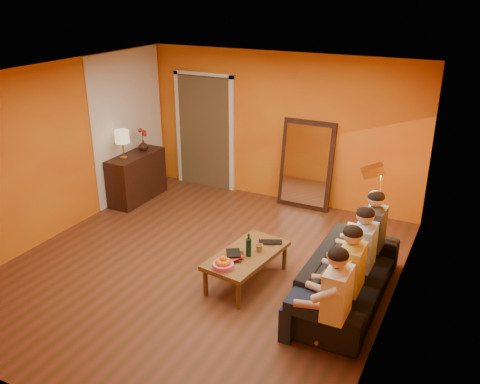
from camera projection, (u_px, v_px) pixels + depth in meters
The scene contains 27 objects.
room_shell at pixel (212, 170), 6.82m from camera, with size 5.00×5.50×2.60m.
white_accent at pixel (129, 125), 8.99m from camera, with size 0.02×1.90×2.58m, color white.
doorway_recess at pixel (208, 131), 9.57m from camera, with size 1.06×0.30×2.10m, color #3F2D19.
door_jamb_left at pixel (179, 129), 9.70m from camera, with size 0.08×0.06×2.20m, color white.
door_jamb_right at pixel (232, 136), 9.23m from camera, with size 0.08×0.06×2.20m, color white.
door_header at pixel (203, 74), 9.06m from camera, with size 1.22×0.06×0.08m, color white.
mirror_frame at pixel (306, 165), 8.66m from camera, with size 0.92×0.06×1.52m, color #321910.
mirror_glass at pixel (306, 165), 8.63m from camera, with size 0.78×0.02×1.36m, color white.
sideboard at pixel (137, 177), 9.05m from camera, with size 0.44×1.18×0.85m, color #321910.
table_lamp at pixel (123, 145), 8.55m from camera, with size 0.24×0.24×0.51m, color beige, non-canonical shape.
sofa at pixel (348, 277), 6.18m from camera, with size 0.84×2.14×0.62m, color black.
coffee_table at pixel (247, 267), 6.59m from camera, with size 0.62×1.22×0.42m, color brown, non-canonical shape.
floor_lamp at pixel (377, 219), 6.75m from camera, with size 0.30×0.24×1.44m, color gold, non-canonical shape.
dog at pixel (328, 304), 5.56m from camera, with size 0.40×0.62×0.73m, color #A06F48, non-canonical shape.
person_far_left at pixel (336, 302), 5.19m from camera, with size 0.70×0.44×1.22m, color white, non-canonical shape.
person_mid_left at pixel (351, 276), 5.64m from camera, with size 0.70×0.44×1.22m, color gold, non-canonical shape.
person_mid_right at pixel (363, 254), 6.10m from camera, with size 0.70×0.44×1.22m, color #9CBFF1, non-canonical shape.
person_far_right at pixel (374, 235), 6.55m from camera, with size 0.70×0.44×1.22m, color #343439, non-canonical shape.
fruit_bowl at pixel (223, 262), 6.15m from camera, with size 0.26×0.26×0.16m, color #EC5396, non-canonical shape.
wine_bottle at pixel (249, 245), 6.39m from camera, with size 0.07×0.07×0.31m, color black.
tumbler at pixel (259, 248), 6.54m from camera, with size 0.10×0.10×0.09m, color #B27F3F.
laptop at pixel (271, 244), 6.72m from camera, with size 0.31×0.20×0.02m, color black.
book_lower at pixel (227, 256), 6.41m from camera, with size 0.20×0.26×0.02m, color #321910.
book_mid at pixel (228, 254), 6.41m from camera, with size 0.19×0.25×0.02m, color #AF1714.
book_upper at pixel (227, 253), 6.39m from camera, with size 0.17×0.23×0.02m, color black.
vase at pixel (143, 145), 9.06m from camera, with size 0.18×0.18×0.19m, color #321910.
flowers at pixel (142, 133), 8.97m from camera, with size 0.17×0.17×0.42m, color #AF1714, non-canonical shape.
Camera 1 is at (3.21, -5.19, 3.62)m, focal length 38.00 mm.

